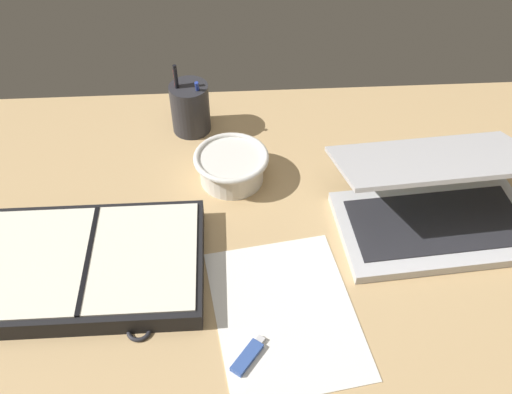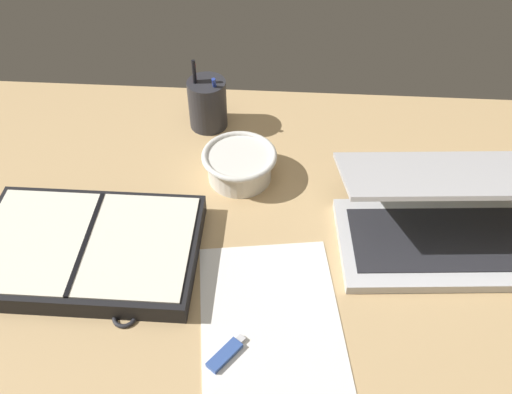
{
  "view_description": "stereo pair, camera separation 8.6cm",
  "coord_description": "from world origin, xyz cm",
  "px_view_note": "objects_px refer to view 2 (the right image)",
  "views": [
    {
      "loc": [
        -3.28,
        -61.86,
        78.77
      ],
      "look_at": [
        0.8,
        7.77,
        9.0
      ],
      "focal_mm": 40.0,
      "sensor_mm": 36.0,
      "label": 1
    },
    {
      "loc": [
        5.33,
        -61.83,
        78.77
      ],
      "look_at": [
        0.8,
        7.77,
        9.0
      ],
      "focal_mm": 40.0,
      "sensor_mm": 36.0,
      "label": 2
    }
  ],
  "objects_px": {
    "laptop": "(440,219)",
    "bowl": "(239,164)",
    "scissors": "(132,307)",
    "pen_cup": "(207,104)",
    "planner": "(88,249)"
  },
  "relations": [
    {
      "from": "laptop",
      "to": "bowl",
      "type": "height_order",
      "value": "laptop"
    },
    {
      "from": "scissors",
      "to": "bowl",
      "type": "bearing_deg",
      "value": 36.65
    },
    {
      "from": "bowl",
      "to": "laptop",
      "type": "bearing_deg",
      "value": -20.21
    },
    {
      "from": "bowl",
      "to": "pen_cup",
      "type": "bearing_deg",
      "value": 116.54
    },
    {
      "from": "bowl",
      "to": "planner",
      "type": "bearing_deg",
      "value": -138.03
    },
    {
      "from": "pen_cup",
      "to": "scissors",
      "type": "distance_m",
      "value": 0.49
    },
    {
      "from": "bowl",
      "to": "pen_cup",
      "type": "distance_m",
      "value": 0.18
    },
    {
      "from": "pen_cup",
      "to": "planner",
      "type": "distance_m",
      "value": 0.41
    },
    {
      "from": "planner",
      "to": "scissors",
      "type": "height_order",
      "value": "planner"
    },
    {
      "from": "laptop",
      "to": "pen_cup",
      "type": "relative_size",
      "value": 2.3
    },
    {
      "from": "scissors",
      "to": "planner",
      "type": "bearing_deg",
      "value": 104.51
    },
    {
      "from": "bowl",
      "to": "pen_cup",
      "type": "height_order",
      "value": "pen_cup"
    },
    {
      "from": "laptop",
      "to": "planner",
      "type": "bearing_deg",
      "value": -176.38
    },
    {
      "from": "pen_cup",
      "to": "planner",
      "type": "height_order",
      "value": "pen_cup"
    },
    {
      "from": "laptop",
      "to": "scissors",
      "type": "height_order",
      "value": "laptop"
    }
  ]
}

